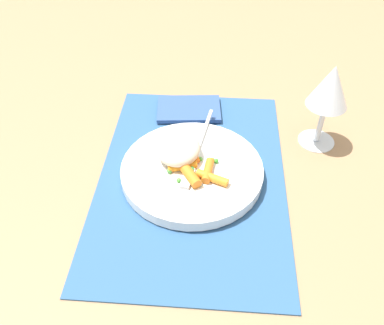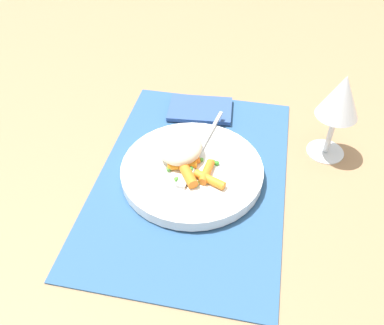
% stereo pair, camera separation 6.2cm
% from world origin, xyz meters
% --- Properties ---
extents(ground_plane, '(2.40, 2.40, 0.00)m').
position_xyz_m(ground_plane, '(0.00, 0.00, 0.00)').
color(ground_plane, '#997551').
extents(placemat, '(0.48, 0.32, 0.01)m').
position_xyz_m(placemat, '(0.00, 0.00, 0.00)').
color(placemat, '#2D5684').
rests_on(placemat, ground_plane).
extents(plate, '(0.24, 0.24, 0.02)m').
position_xyz_m(plate, '(0.00, 0.00, 0.02)').
color(plate, white).
rests_on(plate, placemat).
extents(rice_mound, '(0.08, 0.08, 0.04)m').
position_xyz_m(rice_mound, '(-0.02, -0.03, 0.04)').
color(rice_mound, beige).
rests_on(rice_mound, plate).
extents(carrot_portion, '(0.07, 0.10, 0.02)m').
position_xyz_m(carrot_portion, '(0.02, 0.01, 0.03)').
color(carrot_portion, orange).
rests_on(carrot_portion, plate).
extents(pea_scatter, '(0.07, 0.08, 0.01)m').
position_xyz_m(pea_scatter, '(0.01, 0.00, 0.03)').
color(pea_scatter, green).
rests_on(pea_scatter, plate).
extents(fork, '(0.21, 0.05, 0.01)m').
position_xyz_m(fork, '(-0.03, 0.01, 0.03)').
color(fork, '#BDBDBD').
rests_on(fork, plate).
extents(wine_glass, '(0.07, 0.07, 0.16)m').
position_xyz_m(wine_glass, '(-0.11, 0.23, 0.12)').
color(wine_glass, silver).
rests_on(wine_glass, ground_plane).
extents(napkin, '(0.10, 0.13, 0.01)m').
position_xyz_m(napkin, '(-0.18, -0.02, 0.01)').
color(napkin, '#33518C').
rests_on(napkin, placemat).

